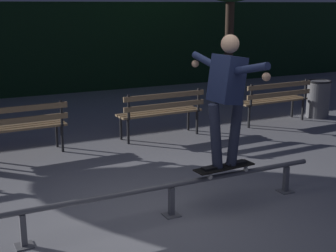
# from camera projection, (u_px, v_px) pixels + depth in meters

# --- Properties ---
(ground_plane) EXTENTS (90.00, 90.00, 0.00)m
(ground_plane) POSITION_uv_depth(u_px,v_px,m) (173.00, 217.00, 5.63)
(ground_plane) COLOR gray
(hedge_backdrop) EXTENTS (24.00, 1.20, 2.44)m
(hedge_backdrop) POSITION_uv_depth(u_px,v_px,m) (20.00, 48.00, 13.19)
(hedge_backdrop) COLOR black
(hedge_backdrop) RESTS_ON ground
(grind_rail) EXTENTS (3.92, 0.18, 0.40)m
(grind_rail) POSITION_uv_depth(u_px,v_px,m) (171.00, 190.00, 5.59)
(grind_rail) COLOR slate
(grind_rail) RESTS_ON ground
(skateboard) EXTENTS (0.79, 0.25, 0.09)m
(skateboard) POSITION_uv_depth(u_px,v_px,m) (224.00, 168.00, 5.86)
(skateboard) COLOR black
(skateboard) RESTS_ON grind_rail
(skateboarder) EXTENTS (0.63, 1.41, 1.56)m
(skateboarder) POSITION_uv_depth(u_px,v_px,m) (227.00, 90.00, 5.63)
(skateboarder) COLOR black
(skateboarder) RESTS_ON skateboard
(park_bench_left_center) EXTENTS (1.61, 0.47, 0.88)m
(park_bench_left_center) POSITION_uv_depth(u_px,v_px,m) (16.00, 124.00, 7.73)
(park_bench_left_center) COLOR black
(park_bench_left_center) RESTS_ON ground
(park_bench_right_center) EXTENTS (1.61, 0.47, 0.88)m
(park_bench_right_center) POSITION_uv_depth(u_px,v_px,m) (162.00, 109.00, 8.84)
(park_bench_right_center) COLOR black
(park_bench_right_center) RESTS_ON ground
(park_bench_rightmost) EXTENTS (1.61, 0.47, 0.88)m
(park_bench_rightmost) POSITION_uv_depth(u_px,v_px,m) (275.00, 97.00, 9.94)
(park_bench_rightmost) COLOR black
(park_bench_rightmost) RESTS_ON ground
(trash_can) EXTENTS (0.52, 0.52, 0.80)m
(trash_can) POSITION_uv_depth(u_px,v_px,m) (318.00, 98.00, 10.52)
(trash_can) COLOR slate
(trash_can) RESTS_ON ground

